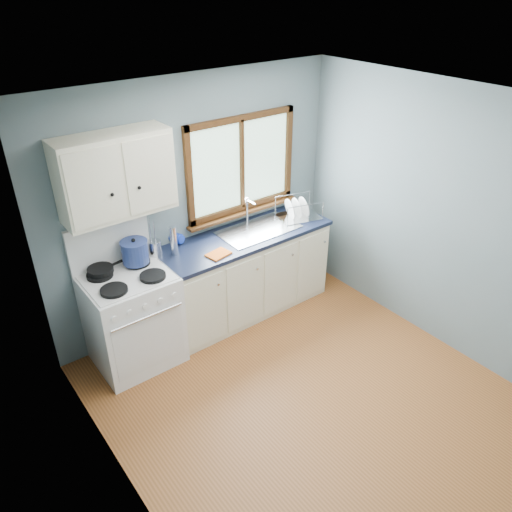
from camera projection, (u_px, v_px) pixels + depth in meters
floor at (314, 404)px, 4.34m from camera, size 3.20×3.60×0.02m
ceiling at (338, 112)px, 3.07m from camera, size 3.20×3.60×0.02m
wall_back at (196, 204)px, 4.95m from camera, size 3.20×0.02×2.50m
wall_left at (122, 377)px, 2.86m from camera, size 0.02×3.60×2.50m
wall_right at (451, 224)px, 4.55m from camera, size 0.02×3.60×2.50m
gas_range at (132, 316)px, 4.60m from camera, size 0.76×0.69×1.36m
base_cabinets at (245, 277)px, 5.34m from camera, size 1.85×0.60×0.88m
countertop at (245, 237)px, 5.09m from camera, size 1.89×0.64×0.04m
sink at (258, 235)px, 5.21m from camera, size 0.84×0.46×0.44m
window at (242, 172)px, 5.09m from camera, size 1.36×0.10×1.03m
upper_cabinets at (116, 176)px, 4.10m from camera, size 0.95×0.35×0.70m
skillet at (101, 270)px, 4.37m from camera, size 0.36×0.26×0.05m
stockpot at (135, 252)px, 4.48m from camera, size 0.33×0.33×0.24m
utensil_crock at (155, 248)px, 4.68m from camera, size 0.15×0.15×0.39m
thermos at (174, 241)px, 4.66m from camera, size 0.09×0.09×0.29m
soap_bottle at (181, 232)px, 4.83m from camera, size 0.14×0.14×0.28m
dish_towel at (218, 254)px, 4.72m from camera, size 0.24×0.20×0.02m
dish_rack at (298, 212)px, 5.41m from camera, size 0.51×0.44×0.23m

